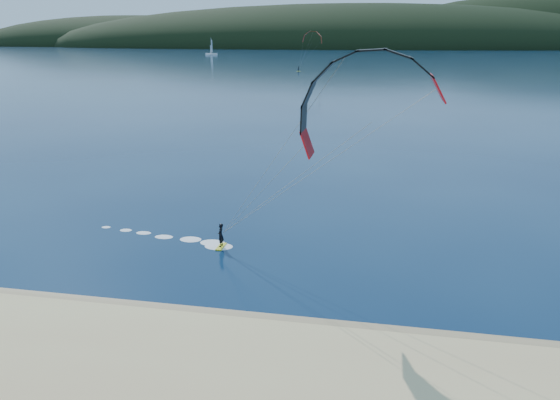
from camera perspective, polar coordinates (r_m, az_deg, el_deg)
name	(u,v)px	position (r m, az deg, el deg)	size (l,w,h in m)	color
ground	(182,374)	(24.62, -10.40, -17.78)	(1800.00, 1800.00, 0.00)	#071C3A
wet_sand	(214,321)	(28.17, -7.07, -12.67)	(220.00, 2.50, 0.10)	#8C7C51
headland	(382,47)	(764.14, 10.79, 15.66)	(1200.00, 310.00, 140.00)	black
kitesurfer_near	(362,128)	(28.97, 8.75, 7.63)	(24.84, 7.59, 14.43)	#CECE18
kitesurfer_far	(312,42)	(223.53, 3.43, 16.47)	(11.26, 8.16, 14.50)	#CECE18
sailboat	(211,54)	(439.71, -7.30, 15.17)	(9.27, 6.03, 13.31)	white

